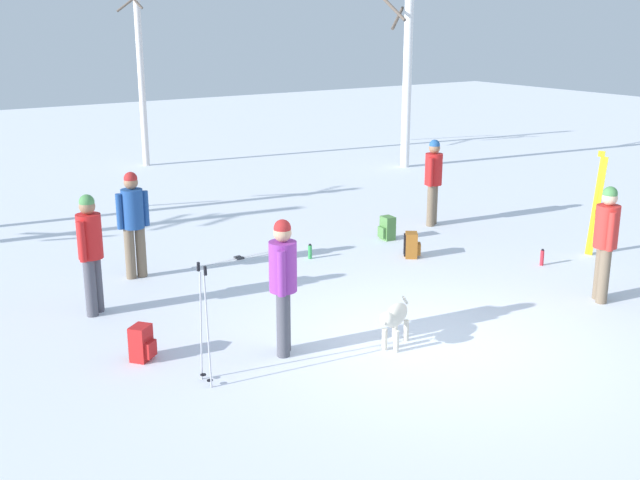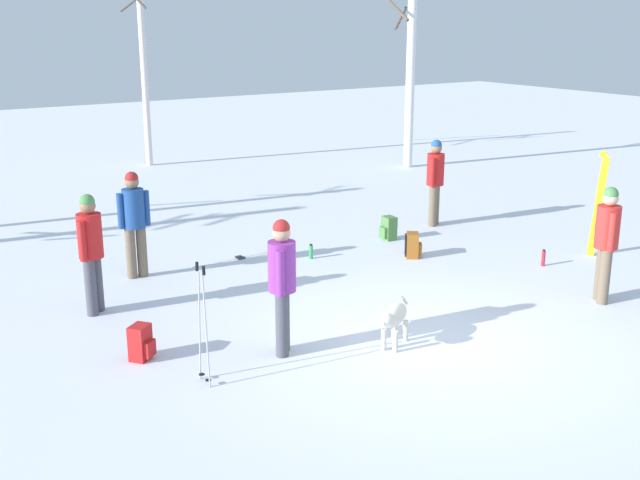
# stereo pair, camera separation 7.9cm
# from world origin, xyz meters

# --- Properties ---
(ground_plane) EXTENTS (60.00, 60.00, 0.00)m
(ground_plane) POSITION_xyz_m (0.00, 0.00, 0.00)
(ground_plane) COLOR white
(person_0) EXTENTS (0.34, 0.44, 1.72)m
(person_0) POSITION_xyz_m (-1.75, 0.78, 0.98)
(person_0) COLOR #4C4C56
(person_0) RESTS_ON ground_plane
(person_1) EXTENTS (0.35, 0.44, 1.72)m
(person_1) POSITION_xyz_m (3.09, -0.18, 0.98)
(person_1) COLOR #72604C
(person_1) RESTS_ON ground_plane
(person_2) EXTENTS (0.45, 0.34, 1.72)m
(person_2) POSITION_xyz_m (3.93, 4.49, 0.98)
(person_2) COLOR #72604C
(person_2) RESTS_ON ground_plane
(person_3) EXTENTS (0.52, 0.34, 1.72)m
(person_3) POSITION_xyz_m (-2.19, 4.61, 0.98)
(person_3) COLOR #72604C
(person_3) RESTS_ON ground_plane
(person_4) EXTENTS (0.40, 0.39, 1.72)m
(person_4) POSITION_xyz_m (-3.26, 3.41, 0.98)
(person_4) COLOR #4C4C56
(person_4) RESTS_ON ground_plane
(dog) EXTENTS (0.78, 0.52, 0.57)m
(dog) POSITION_xyz_m (-0.47, 0.18, 0.39)
(dog) COLOR beige
(dog) RESTS_ON ground_plane
(ski_pair_planted_0) EXTENTS (0.08, 0.24, 1.84)m
(ski_pair_planted_0) POSITION_xyz_m (4.88, 1.36, 0.91)
(ski_pair_planted_0) COLOR yellow
(ski_pair_planted_0) RESTS_ON ground_plane
(ski_pair_lying_0) EXTENTS (1.67, 0.30, 0.05)m
(ski_pair_lying_0) POSITION_xyz_m (-0.43, 4.55, 0.01)
(ski_pair_lying_0) COLOR white
(ski_pair_lying_0) RESTS_ON ground_plane
(ski_poles_0) EXTENTS (0.07, 0.27, 1.42)m
(ski_poles_0) POSITION_xyz_m (-2.91, 0.55, 0.76)
(ski_poles_0) COLOR #B2B2BC
(ski_poles_0) RESTS_ON ground_plane
(backpack_0) EXTENTS (0.34, 0.35, 0.44)m
(backpack_0) POSITION_xyz_m (-3.29, 1.56, 0.21)
(backpack_0) COLOR red
(backpack_0) RESTS_ON ground_plane
(backpack_1) EXTENTS (0.34, 0.34, 0.44)m
(backpack_1) POSITION_xyz_m (2.18, 3.02, 0.21)
(backpack_1) COLOR #99591E
(backpack_1) RESTS_ON ground_plane
(backpack_2) EXTENTS (0.30, 0.28, 0.44)m
(backpack_2) POSITION_xyz_m (2.52, 4.14, 0.21)
(backpack_2) COLOR #4C7F3F
(backpack_2) RESTS_ON ground_plane
(water_bottle_0) EXTENTS (0.07, 0.07, 0.26)m
(water_bottle_0) POSITION_xyz_m (0.66, 3.92, 0.12)
(water_bottle_0) COLOR green
(water_bottle_0) RESTS_ON ground_plane
(water_bottle_1) EXTENTS (0.06, 0.06, 0.28)m
(water_bottle_1) POSITION_xyz_m (3.70, 1.45, 0.13)
(water_bottle_1) COLOR red
(water_bottle_1) RESTS_ON ground_plane
(birch_tree_2) EXTENTS (1.62, 1.62, 6.69)m
(birch_tree_2) POSITION_xyz_m (1.60, 13.80, 3.52)
(birch_tree_2) COLOR silver
(birch_tree_2) RESTS_ON ground_plane
(birch_tree_3) EXTENTS (1.60, 1.62, 6.68)m
(birch_tree_3) POSITION_xyz_m (7.47, 9.66, 3.54)
(birch_tree_3) COLOR white
(birch_tree_3) RESTS_ON ground_plane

